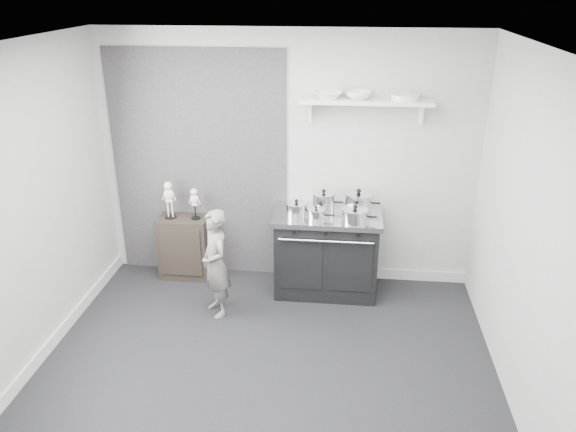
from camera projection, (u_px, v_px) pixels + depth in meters
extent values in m
plane|color=black|center=(264.00, 372.00, 4.83)|extent=(4.00, 4.00, 0.00)
cube|color=beige|center=(287.00, 160.00, 5.95)|extent=(4.00, 0.02, 2.70)
cube|color=beige|center=(203.00, 386.00, 2.66)|extent=(4.00, 0.02, 2.70)
cube|color=beige|center=(15.00, 219.00, 4.50)|extent=(0.02, 3.60, 2.70)
cube|color=beige|center=(531.00, 242.00, 4.11)|extent=(0.02, 3.60, 2.70)
cube|color=silver|center=(257.00, 48.00, 3.78)|extent=(4.00, 3.60, 0.02)
cube|color=black|center=(199.00, 167.00, 6.07)|extent=(1.90, 0.02, 2.50)
cube|color=silver|center=(374.00, 273.00, 6.34)|extent=(2.00, 0.03, 0.12)
cube|color=silver|center=(44.00, 351.00, 5.01)|extent=(0.03, 3.60, 0.12)
cube|color=silver|center=(366.00, 101.00, 5.49)|extent=(1.30, 0.26, 0.04)
cube|color=silver|center=(310.00, 111.00, 5.66)|extent=(0.03, 0.12, 0.20)
cube|color=silver|center=(421.00, 113.00, 5.55)|extent=(0.03, 0.12, 0.20)
cube|color=black|center=(326.00, 254.00, 5.98)|extent=(1.05, 0.63, 0.84)
cube|color=silver|center=(328.00, 216.00, 5.80)|extent=(1.11, 0.67, 0.05)
cube|color=black|center=(300.00, 265.00, 5.71)|extent=(0.44, 0.02, 0.55)
cube|color=black|center=(350.00, 268.00, 5.66)|extent=(0.44, 0.02, 0.55)
cylinder|color=silver|center=(326.00, 241.00, 5.54)|extent=(0.95, 0.02, 0.02)
cylinder|color=black|center=(294.00, 232.00, 5.55)|extent=(0.04, 0.03, 0.04)
cylinder|color=black|center=(326.00, 233.00, 5.52)|extent=(0.04, 0.03, 0.04)
cylinder|color=black|center=(358.00, 234.00, 5.49)|extent=(0.04, 0.03, 0.04)
cube|color=black|center=(185.00, 247.00, 6.28)|extent=(0.55, 0.32, 0.71)
imported|color=slate|center=(216.00, 264.00, 5.49)|extent=(0.45, 0.49, 1.11)
cylinder|color=silver|center=(296.00, 210.00, 5.71)|extent=(0.22, 0.22, 0.12)
cylinder|color=silver|center=(296.00, 204.00, 5.69)|extent=(0.22, 0.22, 0.02)
sphere|color=black|center=(296.00, 201.00, 5.68)|extent=(0.04, 0.04, 0.04)
cylinder|color=black|center=(311.00, 210.00, 5.70)|extent=(0.10, 0.02, 0.02)
cylinder|color=silver|center=(324.00, 202.00, 5.87)|extent=(0.23, 0.23, 0.16)
cylinder|color=silver|center=(324.00, 194.00, 5.84)|extent=(0.24, 0.24, 0.02)
sphere|color=black|center=(324.00, 191.00, 5.82)|extent=(0.04, 0.04, 0.04)
cylinder|color=black|center=(339.00, 202.00, 5.85)|extent=(0.10, 0.02, 0.02)
cylinder|color=silver|center=(358.00, 202.00, 5.83)|extent=(0.28, 0.28, 0.17)
cylinder|color=silver|center=(359.00, 194.00, 5.80)|extent=(0.29, 0.29, 0.02)
sphere|color=black|center=(359.00, 191.00, 5.78)|extent=(0.05, 0.05, 0.05)
cylinder|color=black|center=(375.00, 203.00, 5.82)|extent=(0.10, 0.02, 0.02)
cylinder|color=silver|center=(355.00, 216.00, 5.56)|extent=(0.26, 0.26, 0.13)
cylinder|color=silver|center=(355.00, 210.00, 5.53)|extent=(0.26, 0.26, 0.02)
sphere|color=black|center=(355.00, 207.00, 5.52)|extent=(0.05, 0.05, 0.05)
cylinder|color=black|center=(372.00, 217.00, 5.54)|extent=(0.10, 0.02, 0.02)
cylinder|color=silver|center=(316.00, 215.00, 5.63)|extent=(0.18, 0.18, 0.10)
cylinder|color=silver|center=(316.00, 209.00, 5.61)|extent=(0.18, 0.18, 0.02)
sphere|color=black|center=(316.00, 207.00, 5.60)|extent=(0.03, 0.03, 0.03)
cylinder|color=black|center=(329.00, 215.00, 5.62)|extent=(0.10, 0.02, 0.02)
imported|color=white|center=(328.00, 95.00, 5.51)|extent=(0.28, 0.28, 0.07)
imported|color=white|center=(358.00, 95.00, 5.48)|extent=(0.25, 0.25, 0.08)
cylinder|color=silver|center=(405.00, 97.00, 5.43)|extent=(0.28, 0.28, 0.06)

